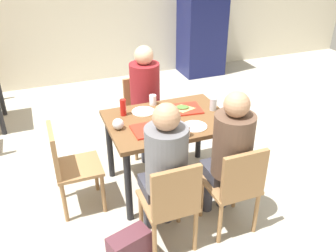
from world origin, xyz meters
name	(u,v)px	position (x,y,z in m)	size (l,w,h in m)	color
ground_plane	(168,184)	(0.00, 0.00, -0.01)	(10.00, 10.00, 0.02)	#B2AD9E
main_table	(168,129)	(0.00, 0.00, 0.65)	(1.11, 0.81, 0.75)	brown
chair_near_left	(171,201)	(-0.28, -0.79, 0.49)	(0.40, 0.40, 0.84)	#9E7247
chair_near_right	(236,184)	(0.28, -0.79, 0.49)	(0.40, 0.40, 0.84)	#9E7247
chair_far_side	(143,109)	(0.00, 0.79, 0.49)	(0.40, 0.40, 0.84)	#9E7247
chair_left_end	(68,163)	(-0.94, 0.00, 0.49)	(0.40, 0.40, 0.84)	#9E7247
person_in_red	(165,164)	(-0.28, -0.65, 0.73)	(0.32, 0.42, 1.25)	#383842
person_in_brown_jacket	(230,150)	(0.28, -0.65, 0.73)	(0.32, 0.42, 1.25)	#383842
person_far_side	(146,94)	(0.00, 0.65, 0.73)	(0.32, 0.42, 1.25)	#383842
tray_red_near	(153,129)	(-0.19, -0.14, 0.76)	(0.36, 0.26, 0.02)	red
tray_red_far	(182,109)	(0.19, 0.12, 0.76)	(0.36, 0.26, 0.02)	red
paper_plate_center	(143,111)	(-0.17, 0.22, 0.75)	(0.22, 0.22, 0.01)	white
paper_plate_near_edge	(195,126)	(0.17, -0.22, 0.75)	(0.22, 0.22, 0.01)	white
pizza_slice_a	(157,128)	(-0.17, -0.17, 0.77)	(0.22, 0.19, 0.02)	#C68C47
pizza_slice_b	(182,108)	(0.20, 0.13, 0.77)	(0.22, 0.19, 0.02)	#DBAD60
plastic_cup_a	(153,100)	(-0.03, 0.35, 0.80)	(0.07, 0.07, 0.10)	white
plastic_cup_b	(186,131)	(0.03, -0.35, 0.80)	(0.07, 0.07, 0.10)	white
soda_can	(213,104)	(0.47, 0.02, 0.81)	(0.07, 0.07, 0.12)	#B7BCC6
condiment_bottle	(123,107)	(-0.36, 0.22, 0.83)	(0.06, 0.06, 0.16)	red
foil_bundle	(118,124)	(-0.47, -0.02, 0.80)	(0.10, 0.10, 0.10)	silver
handbag	(129,249)	(-0.63, -0.81, 0.14)	(0.32, 0.16, 0.28)	#592D38
drink_fridge	(202,19)	(1.73, 2.85, 0.95)	(0.70, 0.60, 1.90)	#14194C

